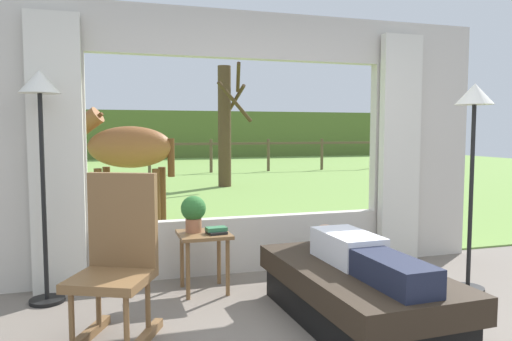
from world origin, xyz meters
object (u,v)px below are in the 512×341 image
Objects in this scene: potted_plant at (193,211)px; floor_lamp_left at (41,116)px; horse at (124,148)px; pasture_tree at (225,124)px; book_stack at (216,230)px; recliner_sofa at (357,293)px; side_table at (204,243)px; rocking_chair at (117,260)px; reclining_person at (361,254)px; floor_lamp_right at (474,124)px.

potted_plant is 0.17× the size of floor_lamp_left.
pasture_tree reaches higher than horse.
pasture_tree is (2.09, 7.51, 0.86)m from potted_plant.
book_stack is at bearing -33.95° from potted_plant.
book_stack is at bearing -6.80° from floor_lamp_left.
side_table reaches higher than recliner_sofa.
rocking_chair is 0.62× the size of horse.
reclining_person is at bearing -27.83° from floor_lamp_left.
horse is 0.60× the size of pasture_tree.
recliner_sofa is 8.76m from pasture_tree.
floor_lamp_right reaches higher than book_stack.
side_table is (-0.93, 1.07, -0.10)m from reclining_person.
potted_plant is 0.18× the size of horse.
recliner_sofa is 0.92× the size of floor_lamp_left.
recliner_sofa is at bearing -26.81° from floor_lamp_left.
book_stack is (0.18, -0.12, -0.16)m from potted_plant.
recliner_sofa is at bearing 17.59° from rocking_chair.
rocking_chair is at bearing -127.91° from potted_plant.
book_stack is at bearing -104.06° from pasture_tree.
pasture_tree reaches higher than reclining_person.
rocking_chair is at bearing -139.00° from book_stack.
pasture_tree is (2.56, 4.44, 0.41)m from horse.
book_stack is 3.31m from horse.
recliner_sofa is at bearing -164.57° from floor_lamp_right.
recliner_sofa is 0.96× the size of floor_lamp_right.
rocking_chair is 0.62× the size of floor_lamp_right.
floor_lamp_right is 4.71m from horse.
potted_plant is 7.84m from pasture_tree.
floor_lamp_right is at bearing 15.63° from reclining_person.
horse is at bearing 107.67° from reclining_person.
potted_plant is 2.54m from floor_lamp_right.
reclining_person reaches higher than recliner_sofa.
pasture_tree is at bearing 74.46° from potted_plant.
reclining_person is 1.31m from book_stack.
rocking_chair is at bearing -58.58° from floor_lamp_left.
reclining_person is 1.42m from side_table.
reclining_person is at bearing 15.92° from rocking_chair.
recliner_sofa is 2.81m from floor_lamp_left.
horse is at bearing 76.35° from floor_lamp_left.
floor_lamp_left is 3.13m from horse.
side_table is 0.29× the size of horse.
reclining_person is 0.80× the size of horse.
book_stack is at bearing -147.39° from horse.
reclining_person is (0.00, -0.05, 0.30)m from recliner_sofa.
rocking_chair is (-1.68, 0.23, 0.33)m from recliner_sofa.
reclining_person is 1.65m from floor_lamp_right.
horse reaches higher than reclining_person.
reclining_person is 1.53m from potted_plant.
potted_plant is at bearing 131.38° from recliner_sofa.
book_stack is 0.10× the size of floor_lamp_left.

